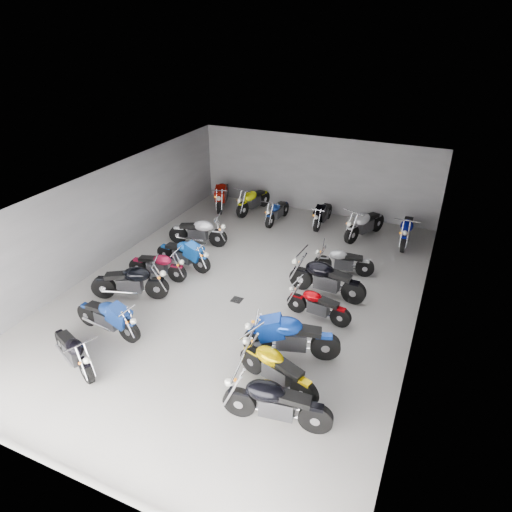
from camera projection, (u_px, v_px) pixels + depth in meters
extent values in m
plane|color=#A09D97|center=(244.00, 292.00, 13.94)|extent=(14.00, 14.00, 0.00)
cube|color=slate|center=(316.00, 175.00, 18.81)|extent=(10.00, 0.10, 3.20)
cube|color=slate|center=(106.00, 217.00, 14.97)|extent=(0.10, 14.00, 3.20)
cube|color=slate|center=(424.00, 282.00, 11.39)|extent=(0.10, 14.00, 3.20)
cube|color=black|center=(243.00, 192.00, 12.41)|extent=(10.00, 14.00, 0.04)
cube|color=black|center=(237.00, 300.00, 13.53)|extent=(0.32, 0.32, 0.01)
cylinder|color=black|center=(87.00, 371.00, 10.42)|extent=(0.61, 0.36, 0.61)
cylinder|color=black|center=(63.00, 342.00, 11.33)|extent=(0.62, 0.38, 0.61)
cube|color=#2D2D30|center=(73.00, 353.00, 10.83)|extent=(0.69, 0.52, 0.38)
ellipsoid|color=black|center=(75.00, 347.00, 10.55)|extent=(0.75, 0.62, 0.35)
cube|color=black|center=(66.00, 338.00, 10.90)|extent=(0.64, 0.48, 0.17)
cylinder|color=black|center=(129.00, 331.00, 11.69)|extent=(0.66, 0.19, 0.65)
cylinder|color=black|center=(88.00, 314.00, 12.33)|extent=(0.67, 0.21, 0.65)
cube|color=#2D2D30|center=(108.00, 319.00, 11.96)|extent=(0.69, 0.37, 0.41)
ellipsoid|color=navy|center=(112.00, 312.00, 11.71)|extent=(0.73, 0.47, 0.37)
cube|color=black|center=(97.00, 307.00, 11.97)|extent=(0.65, 0.34, 0.19)
cylinder|color=black|center=(157.00, 288.00, 13.46)|extent=(0.70, 0.40, 0.70)
cylinder|color=black|center=(104.00, 287.00, 13.49)|extent=(0.71, 0.42, 0.70)
cube|color=#2D2D30|center=(130.00, 285.00, 13.42)|extent=(0.79, 0.58, 0.44)
ellipsoid|color=black|center=(137.00, 274.00, 13.25)|extent=(0.86, 0.69, 0.40)
cube|color=black|center=(117.00, 275.00, 13.29)|extent=(0.74, 0.54, 0.20)
cylinder|color=black|center=(177.00, 273.00, 14.31)|extent=(0.62, 0.19, 0.61)
cylinder|color=black|center=(138.00, 267.00, 14.67)|extent=(0.62, 0.21, 0.61)
cube|color=#2D2D30|center=(157.00, 267.00, 14.45)|extent=(0.65, 0.36, 0.38)
ellipsoid|color=maroon|center=(162.00, 260.00, 14.25)|extent=(0.69, 0.45, 0.34)
cube|color=black|center=(148.00, 259.00, 14.40)|extent=(0.61, 0.33, 0.17)
cylinder|color=black|center=(201.00, 264.00, 14.80)|extent=(0.65, 0.19, 0.64)
cylinder|color=black|center=(166.00, 254.00, 15.43)|extent=(0.66, 0.21, 0.64)
cube|color=#2D2D30|center=(183.00, 256.00, 15.07)|extent=(0.68, 0.36, 0.40)
ellipsoid|color=#1151B5|center=(188.00, 249.00, 14.82)|extent=(0.72, 0.46, 0.36)
cube|color=black|center=(175.00, 246.00, 15.07)|extent=(0.64, 0.33, 0.18)
cylinder|color=black|center=(218.00, 238.00, 16.46)|extent=(0.68, 0.28, 0.67)
cylinder|color=black|center=(178.00, 235.00, 16.72)|extent=(0.68, 0.30, 0.67)
cube|color=#2D2D30|center=(198.00, 234.00, 16.54)|extent=(0.73, 0.45, 0.42)
ellipsoid|color=silver|center=(203.00, 226.00, 16.35)|extent=(0.78, 0.56, 0.37)
cube|color=black|center=(189.00, 226.00, 16.46)|extent=(0.68, 0.42, 0.19)
cylinder|color=black|center=(239.00, 402.00, 9.53)|extent=(0.72, 0.25, 0.71)
cylinder|color=black|center=(316.00, 418.00, 9.15)|extent=(0.72, 0.27, 0.71)
cube|color=#2D2D30|center=(277.00, 406.00, 9.29)|extent=(0.76, 0.43, 0.44)
ellipsoid|color=black|center=(266.00, 391.00, 9.18)|extent=(0.81, 0.55, 0.40)
cube|color=black|center=(295.00, 399.00, 9.06)|extent=(0.71, 0.40, 0.20)
cylinder|color=black|center=(252.00, 361.00, 10.69)|extent=(0.68, 0.34, 0.67)
cylinder|color=black|center=(305.00, 392.00, 9.80)|extent=(0.68, 0.35, 0.67)
cube|color=#2D2D30|center=(277.00, 372.00, 10.19)|extent=(0.74, 0.51, 0.42)
ellipsoid|color=#C8A000|center=(270.00, 356.00, 10.17)|extent=(0.81, 0.62, 0.38)
cube|color=black|center=(290.00, 369.00, 9.86)|extent=(0.70, 0.47, 0.19)
cylinder|color=black|center=(258.00, 341.00, 11.28)|extent=(0.75, 0.35, 0.73)
cylinder|color=black|center=(325.00, 346.00, 11.09)|extent=(0.75, 0.38, 0.73)
cube|color=#2D2D30|center=(291.00, 340.00, 11.13)|extent=(0.81, 0.54, 0.46)
ellipsoid|color=#0D3297|center=(282.00, 327.00, 10.98)|extent=(0.88, 0.66, 0.41)
cube|color=black|center=(307.00, 331.00, 10.94)|extent=(0.76, 0.51, 0.21)
cylinder|color=black|center=(297.00, 303.00, 12.88)|extent=(0.59, 0.19, 0.58)
cylinder|color=black|center=(341.00, 317.00, 12.28)|extent=(0.59, 0.20, 0.58)
cube|color=#2D2D30|center=(318.00, 307.00, 12.54)|extent=(0.62, 0.34, 0.36)
ellipsoid|color=#8F0005|center=(312.00, 296.00, 12.49)|extent=(0.66, 0.43, 0.33)
cube|color=black|center=(329.00, 303.00, 12.29)|extent=(0.58, 0.32, 0.17)
cylinder|color=black|center=(301.00, 278.00, 13.92)|extent=(0.74, 0.20, 0.73)
cylinder|color=black|center=(353.00, 292.00, 13.24)|extent=(0.74, 0.22, 0.73)
cube|color=#2D2D30|center=(327.00, 282.00, 13.53)|extent=(0.76, 0.39, 0.46)
ellipsoid|color=black|center=(320.00, 269.00, 13.46)|extent=(0.81, 0.51, 0.41)
cube|color=black|center=(340.00, 276.00, 13.22)|extent=(0.71, 0.37, 0.21)
cylinder|color=black|center=(323.00, 264.00, 14.85)|extent=(0.61, 0.25, 0.59)
cylinder|color=black|center=(365.00, 268.00, 14.62)|extent=(0.61, 0.27, 0.59)
cube|color=#2D2D30|center=(344.00, 263.00, 14.69)|extent=(0.65, 0.41, 0.37)
ellipsoid|color=#9C9DA1|center=(338.00, 255.00, 14.59)|extent=(0.70, 0.50, 0.33)
cube|color=black|center=(354.00, 257.00, 14.52)|extent=(0.61, 0.38, 0.17)
cylinder|color=black|center=(220.00, 206.00, 19.09)|extent=(0.38, 0.73, 0.72)
cylinder|color=black|center=(225.00, 193.00, 20.52)|extent=(0.40, 0.74, 0.72)
cube|color=#2D2D30|center=(223.00, 197.00, 19.75)|extent=(0.56, 0.80, 0.45)
ellipsoid|color=maroon|center=(221.00, 191.00, 19.36)|extent=(0.68, 0.87, 0.40)
cube|color=black|center=(224.00, 187.00, 19.92)|extent=(0.52, 0.75, 0.20)
cylinder|color=black|center=(243.00, 210.00, 18.80)|extent=(0.27, 0.69, 0.67)
cylinder|color=black|center=(264.00, 199.00, 19.88)|extent=(0.30, 0.69, 0.67)
cube|color=#2D2D30|center=(254.00, 202.00, 19.29)|extent=(0.45, 0.74, 0.42)
ellipsoid|color=#BFC907|center=(250.00, 196.00, 18.97)|extent=(0.56, 0.79, 0.38)
cube|color=black|center=(258.00, 193.00, 19.39)|extent=(0.42, 0.69, 0.19)
cylinder|color=black|center=(270.00, 221.00, 17.91)|extent=(0.16, 0.60, 0.60)
cylinder|color=black|center=(284.00, 209.00, 18.96)|extent=(0.18, 0.61, 0.60)
cube|color=#2D2D30|center=(277.00, 213.00, 18.39)|extent=(0.32, 0.62, 0.37)
ellipsoid|color=navy|center=(275.00, 207.00, 18.09)|extent=(0.42, 0.66, 0.34)
cube|color=black|center=(281.00, 204.00, 18.50)|extent=(0.30, 0.59, 0.17)
cylinder|color=black|center=(317.00, 224.00, 17.61)|extent=(0.14, 0.61, 0.61)
cylinder|color=black|center=(328.00, 212.00, 18.71)|extent=(0.16, 0.61, 0.61)
cube|color=#2D2D30|center=(323.00, 215.00, 18.11)|extent=(0.30, 0.63, 0.38)
ellipsoid|color=black|center=(322.00, 210.00, 17.80)|extent=(0.40, 0.66, 0.34)
cube|color=black|center=(326.00, 207.00, 18.23)|extent=(0.28, 0.59, 0.17)
cylinder|color=black|center=(351.00, 235.00, 16.68)|extent=(0.41, 0.70, 0.70)
cylinder|color=black|center=(377.00, 223.00, 17.61)|extent=(0.43, 0.71, 0.70)
cube|color=#2D2D30|center=(365.00, 226.00, 17.10)|extent=(0.59, 0.78, 0.44)
ellipsoid|color=#B9BAC0|center=(362.00, 219.00, 16.79)|extent=(0.70, 0.86, 0.39)
cube|color=black|center=(371.00, 216.00, 17.16)|extent=(0.55, 0.73, 0.20)
cylinder|color=black|center=(403.00, 243.00, 16.08)|extent=(0.16, 0.69, 0.69)
cylinder|color=black|center=(408.00, 226.00, 17.35)|extent=(0.18, 0.69, 0.69)
cube|color=#2D2D30|center=(406.00, 232.00, 16.66)|extent=(0.35, 0.71, 0.43)
ellipsoid|color=#070F8B|center=(407.00, 226.00, 16.31)|extent=(0.45, 0.74, 0.39)
cube|color=black|center=(408.00, 221.00, 16.80)|extent=(0.32, 0.66, 0.20)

